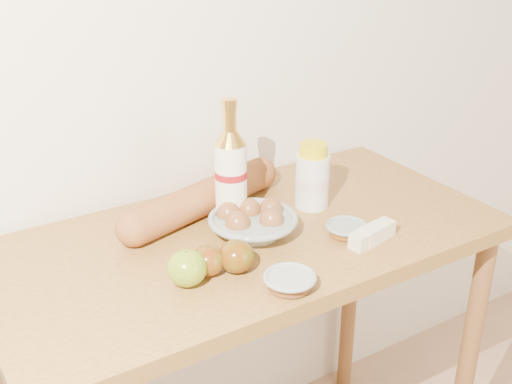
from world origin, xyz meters
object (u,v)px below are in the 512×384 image
table (249,278)px  egg_bowl (252,222)px  baguette (203,198)px  cream_bottle (312,178)px  bourbon_bottle (231,175)px

table → egg_bowl: 0.15m
egg_bowl → baguette: (-0.05, 0.15, 0.01)m
cream_bottle → baguette: bearing=151.1°
table → egg_bowl: (0.01, -0.00, 0.15)m
table → bourbon_bottle: (-0.01, 0.07, 0.25)m
table → baguette: size_ratio=2.34×
bourbon_bottle → baguette: 0.12m
bourbon_bottle → cream_bottle: bearing=17.6°
cream_bottle → baguette: size_ratio=0.33×
baguette → table: bearing=-89.5°
cream_bottle → egg_bowl: cream_bottle is taller
bourbon_bottle → baguette: (-0.04, 0.08, -0.08)m
egg_bowl → table: bearing=153.0°
bourbon_bottle → baguette: bourbon_bottle is taller
bourbon_bottle → baguette: bearing=139.8°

